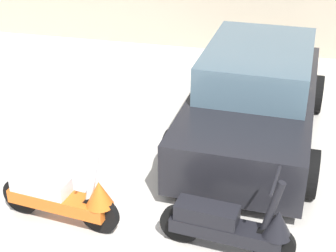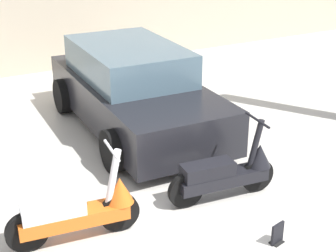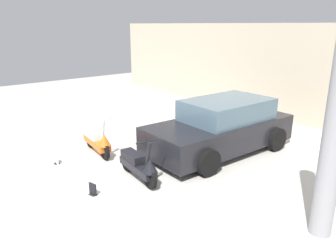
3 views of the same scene
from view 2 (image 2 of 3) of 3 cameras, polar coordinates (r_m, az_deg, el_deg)
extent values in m
plane|color=silver|center=(6.11, 5.84, -13.16)|extent=(28.00, 28.00, 0.00)
cylinder|color=black|center=(6.25, -5.42, -9.51)|extent=(0.49, 0.14, 0.49)
cylinder|color=black|center=(6.09, -15.36, -11.28)|extent=(0.49, 0.14, 0.49)
cube|color=orange|center=(6.11, -10.35, -9.95)|extent=(1.30, 0.44, 0.17)
cube|color=white|center=(5.99, -12.63, -8.88)|extent=(0.74, 0.36, 0.19)
cylinder|color=white|center=(5.99, -6.12, -5.66)|extent=(0.23, 0.11, 0.69)
cylinder|color=white|center=(5.83, -6.26, -2.69)|extent=(0.10, 0.56, 0.03)
cone|color=orange|center=(6.09, -5.35, -7.06)|extent=(0.36, 0.36, 0.32)
cylinder|color=black|center=(7.13, 9.81, -5.39)|extent=(0.49, 0.13, 0.48)
cylinder|color=black|center=(6.67, 1.99, -7.16)|extent=(0.49, 0.13, 0.48)
cube|color=black|center=(6.85, 6.06, -5.83)|extent=(1.27, 0.42, 0.17)
cube|color=black|center=(6.67, 4.42, -4.87)|extent=(0.73, 0.35, 0.19)
cylinder|color=black|center=(6.88, 9.68, -1.95)|extent=(0.23, 0.10, 0.68)
cylinder|color=black|center=(6.75, 9.87, 0.65)|extent=(0.09, 0.56, 0.03)
cone|color=black|center=(7.00, 10.11, -3.20)|extent=(0.35, 0.35, 0.31)
cube|color=black|center=(8.91, -3.65, 2.94)|extent=(1.93, 4.31, 0.71)
cube|color=slate|center=(8.94, -4.40, 7.25)|extent=(1.64, 2.43, 0.56)
cylinder|color=black|center=(8.30, 5.83, -0.25)|extent=(0.25, 0.65, 0.65)
cylinder|color=black|center=(7.55, -6.08, -2.73)|extent=(0.25, 0.65, 0.65)
cylinder|color=black|center=(10.47, -1.84, 4.88)|extent=(0.25, 0.65, 0.65)
cylinder|color=black|center=(9.88, -11.56, 3.29)|extent=(0.25, 0.65, 0.65)
cube|color=black|center=(6.26, 11.94, -12.49)|extent=(0.18, 0.15, 0.01)
cube|color=black|center=(6.19, 12.04, -11.56)|extent=(0.20, 0.08, 0.26)
camera|label=1|loc=(3.99, 60.23, 17.53)|focal=55.00mm
camera|label=3|loc=(9.21, 56.38, 11.82)|focal=35.00mm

